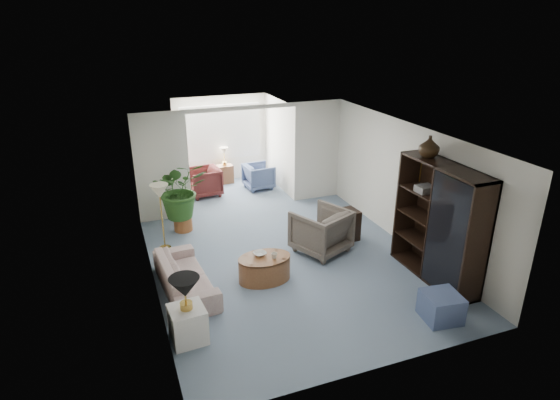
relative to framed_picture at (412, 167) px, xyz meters
name	(u,v)px	position (x,y,z in m)	size (l,w,h in m)	color
floor	(291,265)	(-2.46, 0.10, -1.70)	(6.00, 6.00, 0.00)	gray
sunroom_floor	(234,193)	(-2.46, 4.20, -1.70)	(2.60, 2.60, 0.00)	gray
back_pier_left	(162,168)	(-4.36, 3.10, -0.45)	(1.20, 0.12, 2.50)	silver
back_pier_right	(317,151)	(-0.56, 3.10, -0.45)	(1.20, 0.12, 2.50)	silver
back_header	(242,108)	(-2.46, 3.10, 0.75)	(2.60, 0.12, 0.10)	silver
window_pane	(221,132)	(-2.46, 5.28, -0.30)	(2.20, 0.02, 1.50)	white
window_blinds	(221,132)	(-2.46, 5.25, -0.30)	(2.20, 0.02, 1.50)	white
framed_picture	(412,167)	(0.00, 0.00, 0.00)	(0.04, 0.50, 0.40)	#AEA38B
sofa	(185,276)	(-4.48, -0.06, -1.43)	(1.88, 0.73, 0.55)	beige
end_table	(188,324)	(-4.68, -1.41, -1.43)	(0.49, 0.49, 0.54)	white
table_lamp	(185,287)	(-4.68, -1.41, -0.81)	(0.44, 0.44, 0.30)	black
floor_lamp	(159,191)	(-4.61, 1.59, -0.45)	(0.36, 0.36, 0.28)	beige
coffee_table	(265,268)	(-3.10, -0.22, -1.47)	(0.95, 0.95, 0.45)	brown
coffee_bowl	(260,254)	(-3.15, -0.12, -1.22)	(0.23, 0.23, 0.06)	silver
coffee_cup	(274,256)	(-2.95, -0.32, -1.20)	(0.11, 0.11, 0.10)	beige
wingback_chair	(321,231)	(-1.70, 0.41, -1.26)	(0.95, 0.98, 0.89)	#6A5F53
side_table_dark	(345,225)	(-1.00, 0.71, -1.38)	(0.54, 0.43, 0.64)	black
entertainment_cabinet	(439,223)	(-0.23, -1.20, -0.64)	(0.51, 1.91, 2.12)	black
cabinet_urn	(429,146)	(-0.23, -0.70, 0.61)	(0.36, 0.36, 0.38)	black
ottoman	(441,307)	(-0.92, -2.29, -1.48)	(0.54, 0.54, 0.44)	slate
plant_pot	(183,223)	(-4.11, 2.36, -1.54)	(0.40, 0.40, 0.32)	#9B582D
house_plant	(180,190)	(-4.11, 2.36, -0.75)	(1.14, 0.99, 1.27)	#27531C
sunroom_chair_blue	(259,176)	(-1.71, 4.31, -1.36)	(0.72, 0.74, 0.67)	slate
sunroom_chair_maroon	(204,182)	(-3.21, 4.31, -1.33)	(0.78, 0.81, 0.74)	maroon
sunroom_table	(225,174)	(-2.46, 5.06, -1.44)	(0.42, 0.33, 0.51)	brown
shelf_clutter	(440,224)	(-0.28, -1.29, -0.61)	(0.30, 1.20, 1.06)	#292524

